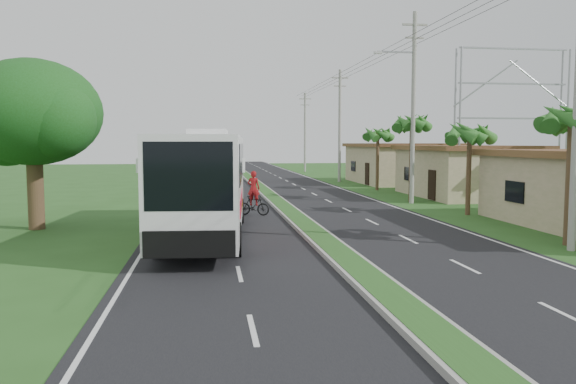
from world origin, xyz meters
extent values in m
plane|color=#264F1D|center=(0.00, 0.00, 0.00)|extent=(180.00, 180.00, 0.00)
cube|color=black|center=(0.00, 20.00, 0.01)|extent=(14.00, 160.00, 0.02)
cube|color=gray|center=(0.00, 20.00, 0.10)|extent=(1.20, 160.00, 0.17)
cube|color=#264F1D|center=(0.00, 20.00, 0.18)|extent=(0.95, 160.00, 0.02)
cube|color=silver|center=(-6.70, 20.00, 0.00)|extent=(0.12, 160.00, 0.01)
cube|color=silver|center=(6.70, 20.00, 0.00)|extent=(0.12, 160.00, 0.01)
cube|color=tan|center=(14.00, 22.00, 1.68)|extent=(7.00, 10.00, 3.35)
cube|color=#4E271B|center=(14.00, 22.00, 3.51)|extent=(7.60, 10.60, 0.32)
cube|color=tan|center=(14.00, 36.00, 1.75)|extent=(8.00, 11.00, 3.50)
cube|color=#4E271B|center=(14.00, 36.00, 3.66)|extent=(8.60, 11.60, 0.32)
cylinder|color=#473321|center=(9.00, 3.00, 2.50)|extent=(0.26, 0.26, 5.00)
cylinder|color=#473321|center=(9.40, 12.00, 2.30)|extent=(0.26, 0.26, 4.60)
cylinder|color=#473321|center=(8.80, 19.00, 2.70)|extent=(0.26, 0.26, 5.40)
cylinder|color=#473321|center=(9.30, 28.00, 2.40)|extent=(0.26, 0.26, 4.80)
cylinder|color=#473321|center=(17.50, 15.00, 2.60)|extent=(0.26, 0.26, 5.20)
cylinder|color=#473321|center=(-12.00, 10.00, 2.00)|extent=(0.70, 0.70, 4.00)
ellipsoid|color=#184713|center=(-12.00, 10.00, 5.20)|extent=(6.00, 6.00, 4.68)
sphere|color=#184713|center=(-13.40, 10.80, 4.70)|extent=(3.80, 3.80, 3.80)
sphere|color=#184713|center=(-10.80, 9.00, 4.90)|extent=(3.40, 3.40, 3.40)
cylinder|color=gray|center=(8.50, 18.00, 6.00)|extent=(0.28, 0.28, 12.00)
cube|color=gray|center=(8.50, 18.00, 11.20)|extent=(1.60, 0.12, 0.12)
cube|color=gray|center=(8.50, 18.00, 10.40)|extent=(1.20, 0.10, 0.10)
cube|color=gray|center=(7.30, 18.00, 9.50)|extent=(2.40, 0.10, 0.10)
cylinder|color=gray|center=(8.50, 38.00, 5.50)|extent=(0.28, 0.28, 11.00)
cube|color=gray|center=(8.50, 38.00, 10.20)|extent=(1.60, 0.12, 0.12)
cube|color=gray|center=(8.50, 38.00, 9.40)|extent=(1.20, 0.10, 0.10)
cylinder|color=gray|center=(8.50, 58.00, 5.25)|extent=(0.28, 0.28, 10.50)
cube|color=gray|center=(8.50, 58.00, 9.70)|extent=(1.60, 0.12, 0.12)
cube|color=gray|center=(8.50, 58.00, 8.90)|extent=(1.20, 0.10, 0.10)
cylinder|color=gray|center=(17.00, 29.50, 6.00)|extent=(0.18, 0.18, 12.00)
cylinder|color=gray|center=(27.00, 29.50, 6.00)|extent=(0.18, 0.18, 12.00)
cylinder|color=gray|center=(17.00, 30.50, 6.00)|extent=(0.18, 0.18, 12.00)
cylinder|color=gray|center=(27.00, 30.50, 6.00)|extent=(0.18, 0.18, 12.00)
cube|color=gray|center=(22.00, 30.00, 6.00)|extent=(10.00, 0.14, 0.14)
cube|color=gray|center=(22.00, 30.00, 9.00)|extent=(10.00, 0.14, 0.14)
cube|color=gray|center=(22.00, 30.00, 12.00)|extent=(10.00, 0.14, 0.14)
cube|color=white|center=(-4.44, 6.98, 2.31)|extent=(3.83, 13.86, 3.59)
cube|color=black|center=(-4.39, 7.67, 3.10)|extent=(3.68, 11.13, 1.44)
cube|color=black|center=(-4.93, 0.22, 2.89)|extent=(2.57, 0.32, 2.01)
cube|color=red|center=(-4.54, 5.62, 1.59)|extent=(3.32, 6.13, 0.63)
cube|color=orange|center=(-4.42, 7.32, 1.30)|extent=(3.14, 3.62, 0.29)
cube|color=white|center=(-4.34, 8.35, 4.27)|extent=(1.79, 2.85, 0.32)
cylinder|color=black|center=(-6.04, 2.75, 0.59)|extent=(0.45, 1.21, 1.19)
cylinder|color=black|center=(-3.47, 2.57, 0.59)|extent=(0.45, 1.21, 1.19)
cylinder|color=black|center=(-5.47, 10.72, 0.59)|extent=(0.45, 1.21, 1.19)
cylinder|color=black|center=(-2.89, 10.53, 0.59)|extent=(0.45, 1.21, 1.19)
cube|color=white|center=(-2.50, 58.59, 1.83)|extent=(3.30, 12.13, 3.34)
cube|color=black|center=(-2.53, 59.11, 2.83)|extent=(3.17, 9.01, 1.13)
cube|color=orange|center=(-2.44, 57.55, 1.19)|extent=(2.99, 5.88, 0.37)
cylinder|color=black|center=(-3.36, 53.58, 0.50)|extent=(0.37, 1.02, 1.00)
cylinder|color=black|center=(-1.07, 53.71, 0.50)|extent=(0.37, 1.02, 1.00)
cylinder|color=black|center=(-3.90, 62.95, 0.50)|extent=(0.37, 1.02, 1.00)
cylinder|color=black|center=(-1.61, 63.08, 0.50)|extent=(0.37, 1.02, 1.00)
imported|color=black|center=(-2.00, 13.30, 0.52)|extent=(1.77, 1.11, 1.03)
imported|color=maroon|center=(-2.00, 13.30, 1.47)|extent=(0.79, 0.66, 1.83)
camera|label=1|loc=(-4.37, -16.23, 3.85)|focal=35.00mm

